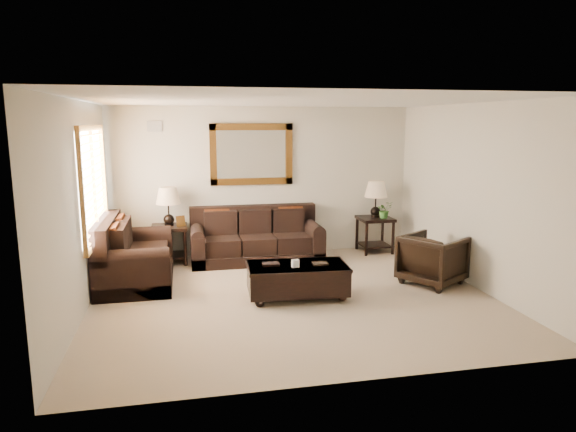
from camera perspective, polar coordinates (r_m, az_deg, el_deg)
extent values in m
cube|color=gray|center=(7.34, 0.49, -8.87)|extent=(5.50, 5.00, 0.01)
cube|color=white|center=(6.94, 0.52, 12.69)|extent=(5.50, 5.00, 0.01)
cube|color=beige|center=(9.45, -2.72, 3.86)|extent=(5.50, 0.01, 2.70)
cube|color=beige|center=(4.64, 7.07, -3.02)|extent=(5.50, 0.01, 2.70)
cube|color=beige|center=(6.97, -22.16, 0.78)|extent=(0.01, 5.00, 2.70)
cube|color=beige|center=(8.05, 20.02, 2.11)|extent=(0.01, 5.00, 2.70)
cube|color=white|center=(7.82, -21.00, 3.30)|extent=(0.01, 1.80, 1.50)
cube|color=brown|center=(7.77, -21.12, 9.10)|extent=(0.06, 1.96, 0.08)
cube|color=brown|center=(7.94, -20.38, -2.34)|extent=(0.06, 1.96, 0.08)
cube|color=brown|center=(6.90, -21.93, 2.38)|extent=(0.06, 0.08, 1.50)
cube|color=brown|center=(8.74, -19.82, 4.05)|extent=(0.06, 0.08, 1.50)
cube|color=brown|center=(7.82, -20.75, 3.31)|extent=(0.05, 0.05, 1.50)
cube|color=#45210D|center=(9.34, -4.06, 6.85)|extent=(1.50, 0.06, 1.10)
cube|color=white|center=(9.36, -4.08, 6.85)|extent=(1.26, 0.01, 0.86)
cube|color=#999999|center=(9.26, -14.61, 9.61)|extent=(0.25, 0.02, 0.18)
cube|color=black|center=(9.15, -3.52, -4.38)|extent=(2.29, 0.99, 0.19)
cube|color=black|center=(9.38, -3.89, -0.21)|extent=(2.29, 0.23, 0.47)
cube|color=black|center=(9.01, -7.36, -3.15)|extent=(0.59, 0.81, 0.28)
cube|color=black|center=(9.07, -3.52, -2.98)|extent=(0.59, 0.81, 0.28)
cube|color=black|center=(9.17, 0.26, -2.81)|extent=(0.59, 0.81, 0.28)
cube|color=black|center=(9.02, -10.02, -3.54)|extent=(0.23, 0.99, 0.55)
cylinder|color=black|center=(8.96, -10.08, -1.83)|extent=(0.23, 0.97, 0.23)
cube|color=black|center=(9.30, 2.76, -2.97)|extent=(0.23, 0.99, 0.55)
cylinder|color=black|center=(9.24, 2.78, -1.31)|extent=(0.23, 0.97, 0.23)
cube|color=#62270D|center=(9.13, -7.86, -0.61)|extent=(0.44, 0.19, 0.45)
cube|color=#62270D|center=(9.31, 0.33, -0.30)|extent=(0.44, 0.19, 0.45)
cube|color=black|center=(8.23, -16.43, -6.43)|extent=(1.06, 1.79, 0.20)
cube|color=black|center=(8.12, -19.54, -2.07)|extent=(0.25, 1.79, 0.50)
cube|color=black|center=(7.85, -16.55, -5.34)|extent=(0.87, 0.62, 0.30)
cube|color=black|center=(8.47, -16.20, -4.17)|extent=(0.87, 0.62, 0.30)
cube|color=black|center=(7.44, -16.97, -6.68)|extent=(1.06, 0.25, 0.59)
cylinder|color=black|center=(7.36, -17.09, -4.47)|extent=(1.04, 0.25, 0.25)
cube|color=black|center=(8.92, -16.12, -3.82)|extent=(1.06, 0.25, 0.59)
cylinder|color=black|center=(8.85, -16.21, -1.96)|extent=(1.04, 0.25, 0.25)
cube|color=#62270D|center=(7.72, -18.38, -2.66)|extent=(0.21, 0.47, 0.48)
cube|color=#62270D|center=(8.46, -17.82, -1.52)|extent=(0.21, 0.47, 0.48)
cube|color=black|center=(9.11, -13.06, -1.23)|extent=(0.60, 0.60, 0.05)
cube|color=black|center=(9.22, -12.93, -4.26)|extent=(0.51, 0.51, 0.03)
cylinder|color=black|center=(8.94, -14.66, -3.68)|extent=(0.05, 0.05, 0.60)
cylinder|color=black|center=(8.93, -11.35, -3.56)|extent=(0.05, 0.05, 0.60)
cylinder|color=black|center=(9.44, -14.51, -2.93)|extent=(0.05, 0.05, 0.60)
cylinder|color=black|center=(9.43, -11.38, -2.82)|extent=(0.05, 0.05, 0.60)
sphere|color=black|center=(9.09, -13.09, -0.38)|extent=(0.19, 0.19, 0.19)
cylinder|color=black|center=(9.05, -13.14, 0.85)|extent=(0.03, 0.03, 0.39)
cone|color=#D7B68F|center=(9.02, -13.20, 2.22)|extent=(0.42, 0.42, 0.29)
cube|color=#45210D|center=(8.98, -11.84, -0.56)|extent=(0.16, 0.11, 0.19)
cube|color=black|center=(9.77, 9.66, -0.31)|extent=(0.61, 0.61, 0.06)
cube|color=black|center=(9.87, 9.57, -3.18)|extent=(0.52, 0.52, 0.03)
cylinder|color=black|center=(9.50, 8.71, -2.61)|extent=(0.06, 0.06, 0.61)
cylinder|color=black|center=(9.69, 11.59, -2.45)|extent=(0.06, 0.06, 0.61)
cylinder|color=black|center=(9.98, 7.67, -1.96)|extent=(0.06, 0.06, 0.61)
cylinder|color=black|center=(10.16, 10.44, -1.82)|extent=(0.06, 0.06, 0.61)
sphere|color=black|center=(9.74, 9.69, 0.49)|extent=(0.19, 0.19, 0.19)
cylinder|color=black|center=(9.71, 9.72, 1.65)|extent=(0.03, 0.03, 0.40)
cone|color=#D7B68F|center=(9.68, 9.76, 2.94)|extent=(0.42, 0.42, 0.29)
sphere|color=black|center=(6.93, -3.19, -9.63)|extent=(0.13, 0.13, 0.13)
sphere|color=black|center=(7.18, 6.04, -8.95)|extent=(0.13, 0.13, 0.13)
sphere|color=black|center=(7.42, -3.80, -8.27)|extent=(0.13, 0.13, 0.13)
sphere|color=black|center=(7.66, 4.84, -7.69)|extent=(0.13, 0.13, 0.13)
cube|color=black|center=(7.20, 1.04, -6.91)|extent=(1.40, 0.82, 0.38)
cube|color=black|center=(7.16, 1.04, -5.61)|extent=(1.43, 0.83, 0.04)
cube|color=black|center=(7.13, -1.93, -5.37)|extent=(0.24, 0.17, 0.03)
cube|color=black|center=(7.17, 3.59, -5.31)|extent=(0.22, 0.16, 0.03)
cube|color=white|center=(7.03, 0.82, -5.29)|extent=(0.10, 0.08, 0.10)
imported|color=black|center=(8.07, 15.78, -4.40)|extent=(1.07, 1.09, 0.83)
imported|color=#2E6021|center=(9.69, 10.66, 0.48)|extent=(0.32, 0.35, 0.24)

